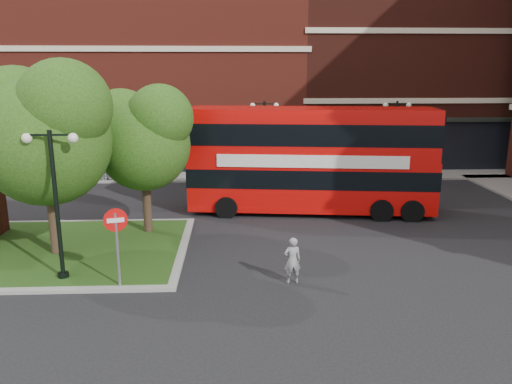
{
  "coord_description": "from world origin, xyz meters",
  "views": [
    {
      "loc": [
        0.18,
        -15.39,
        6.79
      ],
      "look_at": [
        1.05,
        4.15,
        2.0
      ],
      "focal_mm": 35.0,
      "sensor_mm": 36.0,
      "label": 1
    }
  ],
  "objects_px": {
    "bus": "(311,153)",
    "car_white": "(330,169)",
    "woman": "(292,260)",
    "car_silver": "(125,168)"
  },
  "relations": [
    {
      "from": "bus",
      "to": "car_white",
      "type": "bearing_deg",
      "value": 78.76
    },
    {
      "from": "bus",
      "to": "car_white",
      "type": "distance_m",
      "value": 8.3
    },
    {
      "from": "woman",
      "to": "car_silver",
      "type": "relative_size",
      "value": 0.35
    },
    {
      "from": "woman",
      "to": "car_silver",
      "type": "distance_m",
      "value": 18.5
    },
    {
      "from": "bus",
      "to": "woman",
      "type": "bearing_deg",
      "value": -95.65
    },
    {
      "from": "woman",
      "to": "car_silver",
      "type": "bearing_deg",
      "value": -68.87
    },
    {
      "from": "woman",
      "to": "car_white",
      "type": "bearing_deg",
      "value": -112.32
    },
    {
      "from": "bus",
      "to": "car_white",
      "type": "height_order",
      "value": "bus"
    },
    {
      "from": "woman",
      "to": "car_white",
      "type": "relative_size",
      "value": 0.42
    },
    {
      "from": "car_silver",
      "to": "car_white",
      "type": "bearing_deg",
      "value": -84.4
    }
  ]
}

